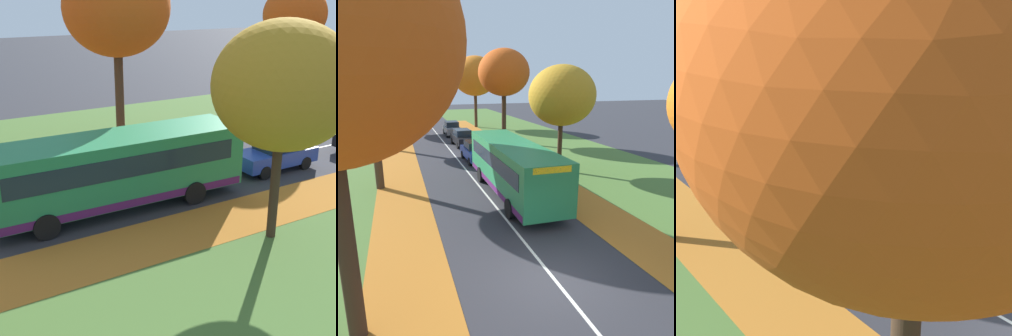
# 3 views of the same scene
# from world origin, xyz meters

# --- Properties ---
(grass_verge_left) EXTENTS (12.00, 90.00, 0.01)m
(grass_verge_left) POSITION_xyz_m (-9.20, 20.00, 0.00)
(grass_verge_left) COLOR #476B2D
(grass_verge_left) RESTS_ON ground
(leaf_litter_left) EXTENTS (2.80, 60.00, 0.00)m
(leaf_litter_left) POSITION_xyz_m (-4.60, 14.00, 0.01)
(leaf_litter_left) COLOR #B26B23
(leaf_litter_left) RESTS_ON grass_verge_left
(leaf_litter_right) EXTENTS (2.80, 60.00, 0.00)m
(leaf_litter_right) POSITION_xyz_m (4.60, 14.00, 0.01)
(leaf_litter_right) COLOR #B26B23
(leaf_litter_right) RESTS_ON grass_verge_right
(road_centre_line) EXTENTS (0.12, 80.00, 0.01)m
(road_centre_line) POSITION_xyz_m (0.00, 20.00, 0.00)
(road_centre_line) COLOR silver
(road_centre_line) RESTS_ON ground
(tree_left_near) EXTENTS (5.56, 5.56, 9.94)m
(tree_left_near) POSITION_xyz_m (-5.81, 11.86, 7.40)
(tree_left_near) COLOR #422D1E
(tree_left_near) RESTS_ON ground
(tree_left_mid) EXTENTS (4.09, 4.09, 8.69)m
(tree_left_mid) POSITION_xyz_m (-5.99, 24.47, 6.77)
(tree_left_mid) COLOR #382619
(tree_left_mid) RESTS_ON ground
(tree_right_near) EXTENTS (4.62, 4.62, 7.43)m
(tree_right_near) POSITION_xyz_m (6.38, 12.06, 5.34)
(tree_right_near) COLOR #382619
(tree_right_near) RESTS_ON ground
(bus) EXTENTS (2.79, 10.44, 2.98)m
(bus) POSITION_xyz_m (1.48, 8.34, 1.70)
(bus) COLOR #237A47
(bus) RESTS_ON ground
(car_blue_lead) EXTENTS (1.83, 4.22, 1.62)m
(car_blue_lead) POSITION_xyz_m (1.31, 16.83, 0.81)
(car_blue_lead) COLOR #233D9E
(car_blue_lead) RESTS_ON ground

